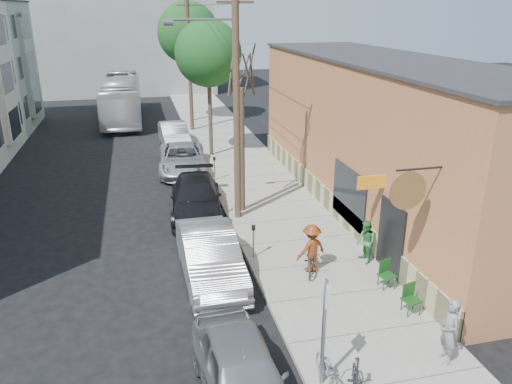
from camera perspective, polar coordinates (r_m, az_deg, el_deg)
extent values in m
plane|color=black|center=(16.91, -7.04, -10.21)|extent=(120.00, 120.00, 0.00)
cube|color=gray|center=(27.48, -0.96, 2.31)|extent=(4.50, 58.00, 0.15)
cube|color=#AE6A40|center=(22.74, 14.22, 6.19)|extent=(5.00, 20.00, 6.50)
cube|color=#2B2B2D|center=(22.21, 14.96, 14.47)|extent=(5.20, 20.20, 0.12)
cube|color=tan|center=(22.52, 7.92, -0.72)|extent=(0.10, 20.00, 1.10)
cube|color=black|center=(17.23, 15.16, -5.31)|extent=(0.10, 1.60, 2.60)
cube|color=black|center=(20.00, 10.59, -0.39)|extent=(0.08, 3.00, 2.20)
cylinder|color=brown|center=(14.07, 16.96, 0.14)|extent=(1.10, 0.06, 1.10)
cube|color=orange|center=(17.01, 13.06, 1.10)|extent=(1.00, 0.08, 0.45)
cube|color=#91A087|center=(41.49, -24.96, 12.83)|extent=(1.10, 3.20, 7.00)
cube|color=gray|center=(56.60, -14.71, 17.03)|extent=(18.00, 8.00, 12.00)
cube|color=slate|center=(11.94, 7.72, -15.69)|extent=(0.07, 0.07, 2.80)
cube|color=silver|center=(11.39, 7.96, -11.61)|extent=(0.02, 0.45, 0.60)
cylinder|color=slate|center=(17.79, -0.28, -5.86)|extent=(0.06, 0.06, 1.10)
cylinder|color=black|center=(17.53, -0.29, -4.10)|extent=(0.14, 0.14, 0.18)
cylinder|color=slate|center=(25.87, -4.75, 2.54)|extent=(0.06, 0.06, 1.10)
cylinder|color=black|center=(25.70, -4.78, 3.82)|extent=(0.14, 0.14, 0.18)
cylinder|color=#503A28|center=(20.00, -2.24, 10.50)|extent=(0.28, 0.28, 10.00)
cube|color=#503A28|center=(19.72, -2.39, 20.86)|extent=(1.40, 0.10, 0.10)
cylinder|color=slate|center=(19.39, -10.03, 18.54)|extent=(0.35, 0.24, 0.24)
cylinder|color=#503A28|center=(36.65, -7.63, 14.76)|extent=(0.28, 0.28, 10.00)
cube|color=#503A28|center=(36.49, -7.91, 20.39)|extent=(1.40, 0.10, 0.10)
cylinder|color=#44392C|center=(21.27, -1.62, 4.68)|extent=(0.24, 0.24, 5.35)
cylinder|color=#44392C|center=(30.03, -5.27, 9.47)|extent=(0.24, 0.24, 5.64)
sphere|color=#1C531F|center=(29.60, -5.48, 15.52)|extent=(3.83, 3.83, 3.83)
cylinder|color=#44392C|center=(40.04, -7.51, 12.53)|extent=(0.24, 0.24, 6.28)
sphere|color=#1C531F|center=(39.74, -7.75, 17.59)|extent=(4.63, 4.63, 4.63)
imported|color=gray|center=(13.66, 21.21, -14.61)|extent=(0.50, 0.69, 1.75)
imported|color=#317B39|center=(17.76, 12.43, -5.62)|extent=(0.62, 0.78, 1.54)
imported|color=maroon|center=(16.84, 6.35, -6.43)|extent=(1.24, 0.95, 1.70)
imported|color=black|center=(17.03, 6.29, -7.66)|extent=(1.15, 1.77, 0.88)
imported|color=black|center=(12.18, 11.56, -20.71)|extent=(0.87, 1.62, 0.94)
imported|color=slate|center=(12.41, 8.58, -19.78)|extent=(0.67, 1.70, 0.88)
imported|color=gray|center=(11.97, -1.59, -20.11)|extent=(2.09, 4.63, 1.54)
imported|color=#B2B5BA|center=(16.68, -5.28, -7.31)|extent=(1.88, 5.12, 1.68)
imported|color=black|center=(21.91, -6.86, -0.64)|extent=(2.67, 5.52, 1.55)
imported|color=#BBBBC4|center=(27.80, -8.42, 3.77)|extent=(2.90, 5.60, 1.51)
imported|color=#A5A6AD|center=(33.18, -9.36, 6.45)|extent=(1.88, 4.82, 1.56)
imported|color=white|center=(42.26, -15.10, 10.26)|extent=(3.03, 12.36, 3.43)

